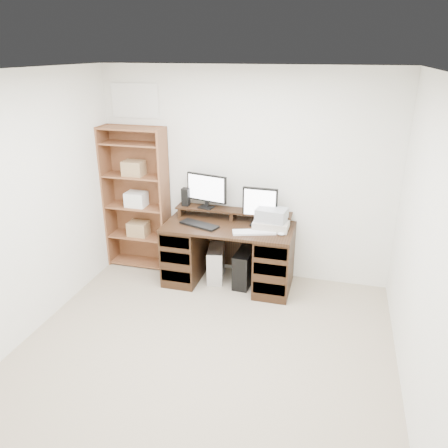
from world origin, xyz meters
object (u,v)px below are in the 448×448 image
at_px(monitor_wide, 207,189).
at_px(bookshelf, 137,197).
at_px(tower_silver, 216,263).
at_px(desk, 229,253).
at_px(tower_black, 244,268).
at_px(printer, 271,225).
at_px(monitor_small, 260,205).

bearing_deg(monitor_wide, bookshelf, -167.40).
distance_m(monitor_wide, tower_silver, 0.92).
relative_size(desk, tower_silver, 3.61).
xyz_separation_m(tower_silver, bookshelf, (-1.07, 0.16, 0.71)).
xyz_separation_m(monitor_wide, tower_black, (0.52, -0.19, -0.89)).
bearing_deg(desk, tower_silver, 162.30).
height_order(printer, tower_black, printer).
distance_m(monitor_small, tower_black, 0.80).
height_order(printer, bookshelf, bookshelf).
bearing_deg(monitor_wide, tower_black, -6.81).
distance_m(desk, tower_silver, 0.26).
relative_size(printer, bookshelf, 0.22).
relative_size(monitor_wide, tower_silver, 1.23).
height_order(monitor_small, tower_black, monitor_small).
relative_size(monitor_small, printer, 1.13).
distance_m(monitor_wide, monitor_small, 0.68).
distance_m(printer, tower_black, 0.66).
distance_m(monitor_small, printer, 0.26).
distance_m(monitor_wide, printer, 0.89).
distance_m(printer, tower_silver, 0.89).
bearing_deg(tower_black, monitor_small, 39.74).
distance_m(desk, monitor_wide, 0.81).
height_order(monitor_small, printer, monitor_small).
bearing_deg(monitor_small, monitor_wide, 173.82).
distance_m(tower_silver, tower_black, 0.37).
bearing_deg(tower_black, printer, 6.61).
bearing_deg(monitor_small, desk, -159.07).
height_order(monitor_wide, monitor_small, monitor_wide).
bearing_deg(monitor_wide, desk, -18.99).
xyz_separation_m(desk, monitor_wide, (-0.33, 0.20, 0.71)).
bearing_deg(bookshelf, tower_silver, -8.33).
bearing_deg(desk, tower_black, 5.14).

